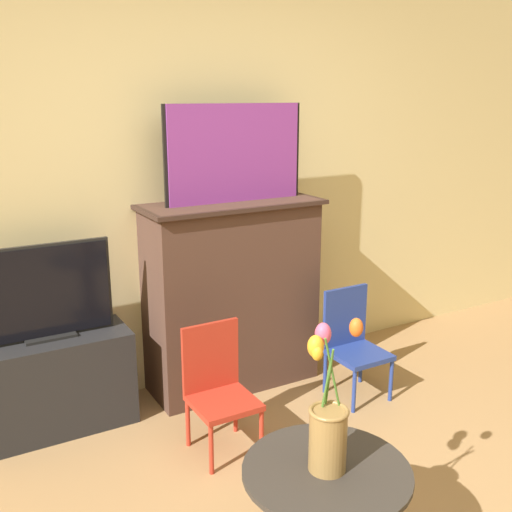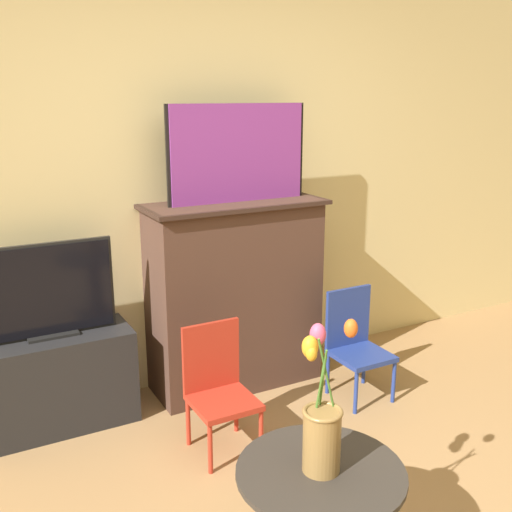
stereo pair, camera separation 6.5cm
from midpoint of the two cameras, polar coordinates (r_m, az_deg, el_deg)
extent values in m
cube|color=beige|center=(3.68, -6.45, 8.02)|extent=(8.00, 0.06, 2.70)
cube|color=#4C3328|center=(3.73, -1.53, -3.78)|extent=(1.04, 0.41, 1.18)
cube|color=#35231C|center=(3.58, -1.52, 4.96)|extent=(1.10, 0.45, 0.02)
cube|color=black|center=(3.57, -1.21, 9.77)|extent=(0.89, 0.02, 0.57)
cube|color=purple|center=(3.56, -1.13, 9.75)|extent=(0.85, 0.02, 0.57)
cube|color=#232326|center=(3.54, -17.91, -11.26)|extent=(0.83, 0.36, 0.54)
cube|color=black|center=(3.43, -18.28, -7.12)|extent=(0.27, 0.12, 0.01)
cube|color=black|center=(3.36, -18.66, -3.10)|extent=(0.69, 0.02, 0.52)
cube|color=black|center=(3.35, -18.63, -3.15)|extent=(0.66, 0.02, 0.49)
cylinder|color=#B22D1E|center=(3.06, -3.74, -17.88)|extent=(0.02, 0.02, 0.27)
cylinder|color=#B22D1E|center=(3.17, 1.10, -16.58)|extent=(0.02, 0.02, 0.27)
cylinder|color=#B22D1E|center=(3.29, -5.88, -15.46)|extent=(0.02, 0.02, 0.27)
cylinder|color=#B22D1E|center=(3.39, -1.33, -14.37)|extent=(0.02, 0.02, 0.27)
cube|color=#B22D1E|center=(3.15, -2.49, -13.74)|extent=(0.32, 0.32, 0.03)
cube|color=#B22D1E|center=(3.18, -3.71, -9.46)|extent=(0.32, 0.02, 0.37)
cylinder|color=navy|center=(3.60, 10.02, -12.70)|extent=(0.02, 0.02, 0.27)
cylinder|color=navy|center=(3.77, 13.47, -11.59)|extent=(0.02, 0.02, 0.27)
cylinder|color=navy|center=(3.80, 7.34, -11.03)|extent=(0.02, 0.02, 0.27)
cylinder|color=navy|center=(3.96, 10.72, -10.06)|extent=(0.02, 0.02, 0.27)
cube|color=navy|center=(3.72, 10.50, -9.28)|extent=(0.32, 0.32, 0.03)
cube|color=navy|center=(3.74, 9.24, -5.72)|extent=(0.32, 0.02, 0.37)
cylinder|color=#332D28|center=(2.27, 7.06, -19.75)|extent=(0.61, 0.61, 0.02)
cylinder|color=olive|center=(2.20, 7.17, -17.10)|extent=(0.13, 0.13, 0.23)
torus|color=olive|center=(2.14, 7.27, -14.52)|extent=(0.14, 0.14, 0.02)
cylinder|color=#477A2D|center=(2.13, 6.97, -12.68)|extent=(0.01, 0.08, 0.29)
ellipsoid|color=orange|center=(2.12, 6.06, -8.61)|extent=(0.06, 0.06, 0.08)
cylinder|color=#477A2D|center=(2.13, 6.92, -12.92)|extent=(0.01, 0.06, 0.27)
ellipsoid|color=orange|center=(2.11, 6.21, -9.22)|extent=(0.04, 0.04, 0.06)
cylinder|color=#477A2D|center=(2.11, 7.78, -11.82)|extent=(0.12, 0.04, 0.35)
ellipsoid|color=orange|center=(2.12, 9.91, -6.80)|extent=(0.05, 0.05, 0.07)
cylinder|color=#477A2D|center=(2.12, 7.22, -12.20)|extent=(0.05, 0.10, 0.32)
ellipsoid|color=#E0517A|center=(2.15, 6.79, -7.43)|extent=(0.06, 0.06, 0.08)
camera|label=1|loc=(0.03, -89.35, 0.18)|focal=42.00mm
camera|label=2|loc=(0.03, 90.65, -0.18)|focal=42.00mm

